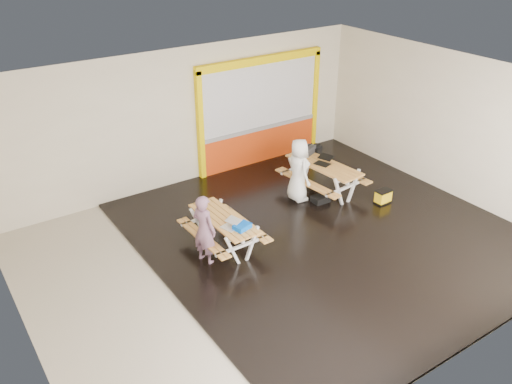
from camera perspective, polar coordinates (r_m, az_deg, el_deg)
room at (r=10.44m, az=2.77°, el=1.74°), size 10.02×8.02×3.52m
deck at (r=11.97m, az=7.41°, el=-4.23°), size 7.50×7.98×0.05m
kiosk at (r=14.69m, az=0.48°, el=8.35°), size 3.88×0.16×3.00m
picnic_table_left at (r=11.11m, az=-3.48°, el=-3.54°), size 1.28×1.84×0.73m
picnic_table_right at (r=13.34m, az=7.17°, el=2.23°), size 1.57×2.16×0.81m
person_left at (r=10.59m, az=-5.53°, el=-4.01°), size 0.51×0.63×1.49m
person_right at (r=12.80m, az=4.56°, el=2.34°), size 0.61×0.83×1.55m
laptop_left at (r=10.68m, az=-2.73°, el=-3.54°), size 0.41×0.39×0.15m
laptop_right at (r=13.27m, az=7.21°, el=3.26°), size 0.50×0.47×0.17m
blue_pouch at (r=10.62m, az=-1.48°, el=-3.69°), size 0.38×0.31×0.10m
toolbox at (r=13.76m, az=5.62°, el=4.44°), size 0.48×0.36×0.25m
backpack at (r=14.03m, az=6.47°, el=4.12°), size 0.34×0.28×0.48m
dark_case at (r=13.08m, az=6.88°, el=-0.73°), size 0.42×0.32×0.15m
fluke_bag at (r=13.26m, az=13.38°, el=-0.50°), size 0.40×0.27×0.34m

